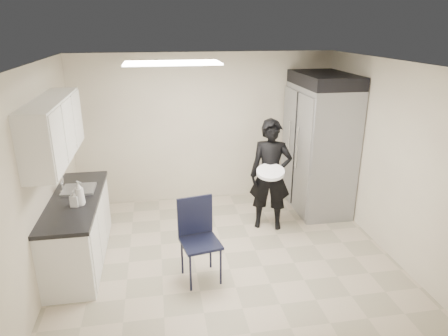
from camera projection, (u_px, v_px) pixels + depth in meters
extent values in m
plane|color=tan|center=(225.00, 253.00, 5.60)|extent=(4.50, 4.50, 0.00)
plane|color=silver|center=(225.00, 63.00, 4.71)|extent=(4.50, 4.50, 0.00)
plane|color=beige|center=(205.00, 129.00, 7.01)|extent=(4.50, 0.00, 4.50)
plane|color=beige|center=(41.00, 177.00, 4.80)|extent=(0.00, 4.00, 4.00)
plane|color=beige|center=(385.00, 157.00, 5.51)|extent=(0.00, 4.00, 4.00)
cube|color=white|center=(172.00, 63.00, 5.00)|extent=(1.20, 0.60, 0.02)
cube|color=silver|center=(79.00, 231.00, 5.33)|extent=(0.60, 1.90, 0.86)
cube|color=black|center=(74.00, 200.00, 5.17)|extent=(0.64, 1.95, 0.05)
cube|color=gray|center=(79.00, 193.00, 5.41)|extent=(0.42, 0.40, 0.14)
cylinder|color=silver|center=(62.00, 184.00, 5.33)|extent=(0.02, 0.02, 0.24)
cube|color=silver|center=(54.00, 130.00, 4.83)|extent=(0.35, 1.80, 0.75)
cube|color=black|center=(68.00, 124.00, 5.96)|extent=(0.22, 0.30, 0.35)
cube|color=yellow|center=(44.00, 180.00, 4.92)|extent=(0.00, 0.12, 0.07)
cube|color=yellow|center=(49.00, 177.00, 5.12)|extent=(0.00, 0.12, 0.07)
cube|color=gray|center=(319.00, 149.00, 6.71)|extent=(0.80, 1.35, 2.10)
cube|color=black|center=(325.00, 80.00, 6.32)|extent=(0.80, 1.35, 0.20)
cube|color=black|center=(201.00, 243.00, 4.88)|extent=(0.53, 0.53, 1.01)
imported|color=black|center=(270.00, 175.00, 6.07)|extent=(0.73, 0.59, 1.73)
cylinder|color=silver|center=(270.00, 172.00, 5.79)|extent=(0.51, 0.51, 0.05)
imported|color=silver|center=(79.00, 193.00, 4.91)|extent=(0.17, 0.17, 0.32)
imported|color=#B2B2BE|center=(74.00, 198.00, 4.90)|extent=(0.11, 0.11, 0.21)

